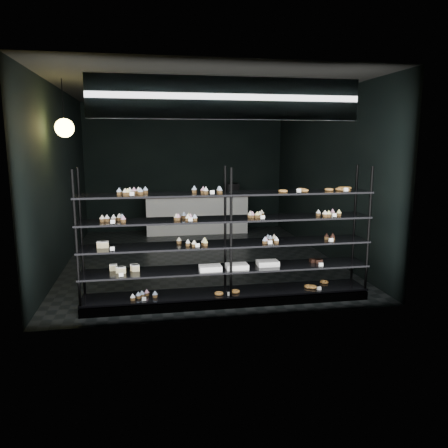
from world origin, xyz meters
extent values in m
cube|color=black|center=(0.00, 0.00, 0.01)|extent=(5.00, 6.00, 0.01)
cube|color=black|center=(0.00, 0.00, 3.20)|extent=(5.00, 6.00, 0.01)
cube|color=black|center=(0.00, 3.00, 1.60)|extent=(5.00, 0.01, 3.20)
cube|color=black|center=(0.00, -3.00, 1.60)|extent=(5.00, 0.01, 3.20)
cube|color=black|center=(-2.50, 0.00, 1.60)|extent=(0.01, 6.00, 3.20)
cube|color=black|center=(2.50, 0.00, 1.60)|extent=(0.01, 6.00, 3.20)
cube|color=black|center=(0.09, -2.45, 0.06)|extent=(4.00, 0.50, 0.12)
cylinder|color=black|center=(-1.88, -2.67, 0.99)|extent=(0.04, 0.04, 1.85)
cylinder|color=black|center=(-1.88, -2.23, 0.99)|extent=(0.04, 0.04, 1.85)
cylinder|color=black|center=(0.09, -2.67, 0.99)|extent=(0.04, 0.04, 1.85)
cylinder|color=black|center=(0.09, -2.23, 0.99)|extent=(0.04, 0.04, 1.85)
cylinder|color=black|center=(2.06, -2.67, 0.99)|extent=(0.04, 0.04, 1.85)
cylinder|color=black|center=(2.06, -2.23, 0.99)|extent=(0.04, 0.04, 1.85)
cube|color=black|center=(0.09, -2.45, 0.15)|extent=(4.00, 0.50, 0.03)
cube|color=black|center=(0.09, -2.45, 0.50)|extent=(4.00, 0.50, 0.02)
cube|color=black|center=(0.09, -2.45, 0.85)|extent=(4.00, 0.50, 0.02)
cube|color=black|center=(0.09, -2.45, 1.20)|extent=(4.00, 0.50, 0.02)
cube|color=black|center=(0.09, -2.45, 1.55)|extent=(4.00, 0.50, 0.02)
cube|color=white|center=(-1.18, -2.63, 1.59)|extent=(0.06, 0.04, 0.06)
cube|color=white|center=(-0.19, -2.63, 1.59)|extent=(0.05, 0.04, 0.06)
cube|color=white|center=(1.00, -2.63, 1.59)|extent=(0.06, 0.04, 0.06)
cube|color=white|center=(1.69, -2.63, 1.59)|extent=(0.06, 0.04, 0.06)
cube|color=white|center=(-1.45, -2.63, 1.24)|extent=(0.06, 0.04, 0.06)
cube|color=white|center=(-0.49, -2.63, 1.24)|extent=(0.05, 0.04, 0.06)
cube|color=white|center=(0.57, -2.63, 1.24)|extent=(0.05, 0.04, 0.06)
cube|color=white|center=(1.54, -2.63, 1.24)|extent=(0.06, 0.04, 0.06)
cube|color=white|center=(-1.43, -2.63, 0.89)|extent=(0.06, 0.04, 0.06)
cube|color=white|center=(-0.40, -2.63, 0.89)|extent=(0.06, 0.04, 0.06)
cube|color=white|center=(0.68, -2.63, 0.89)|extent=(0.05, 0.04, 0.06)
cube|color=white|center=(1.55, -2.63, 0.89)|extent=(0.06, 0.04, 0.06)
cube|color=white|center=(-1.32, -2.63, 0.54)|extent=(0.06, 0.04, 0.06)
cube|color=white|center=(1.42, -2.63, 0.54)|extent=(0.06, 0.04, 0.06)
cube|color=white|center=(-1.08, -2.63, 0.19)|extent=(0.06, 0.04, 0.06)
cube|color=white|center=(0.07, -2.63, 0.19)|extent=(0.05, 0.04, 0.06)
cube|color=white|center=(1.42, -2.63, 0.19)|extent=(0.06, 0.04, 0.06)
cube|color=#0C1F40|center=(0.00, -2.92, 2.75)|extent=(3.20, 0.04, 0.45)
cube|color=white|center=(0.00, -2.94, 2.75)|extent=(3.30, 0.02, 0.50)
cylinder|color=black|center=(-2.20, -1.08, 2.89)|extent=(0.01, 0.01, 0.59)
sphere|color=#F4CE55|center=(-2.20, -1.08, 2.45)|extent=(0.28, 0.28, 0.28)
cube|color=white|center=(0.22, 2.50, 0.46)|extent=(2.48, 0.60, 0.92)
cube|color=black|center=(0.22, 2.50, 0.95)|extent=(2.58, 0.65, 0.06)
cube|color=black|center=(1.12, 2.50, 1.10)|extent=(0.30, 0.30, 0.25)
camera|label=1|loc=(-0.98, -8.22, 2.22)|focal=35.00mm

